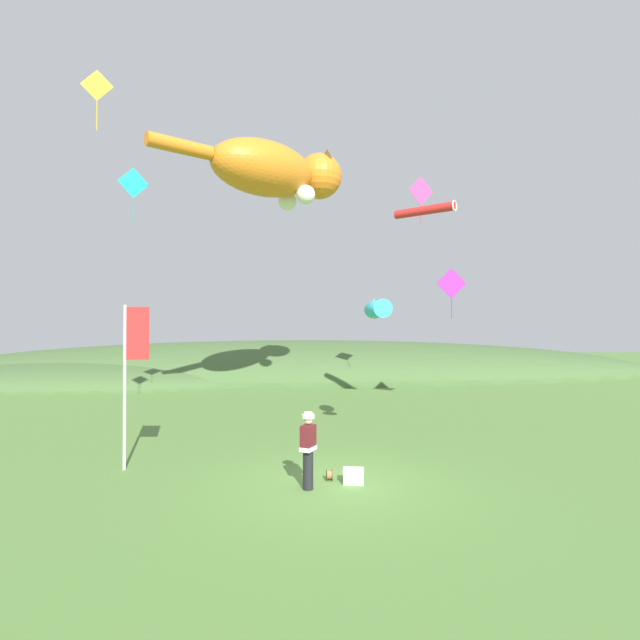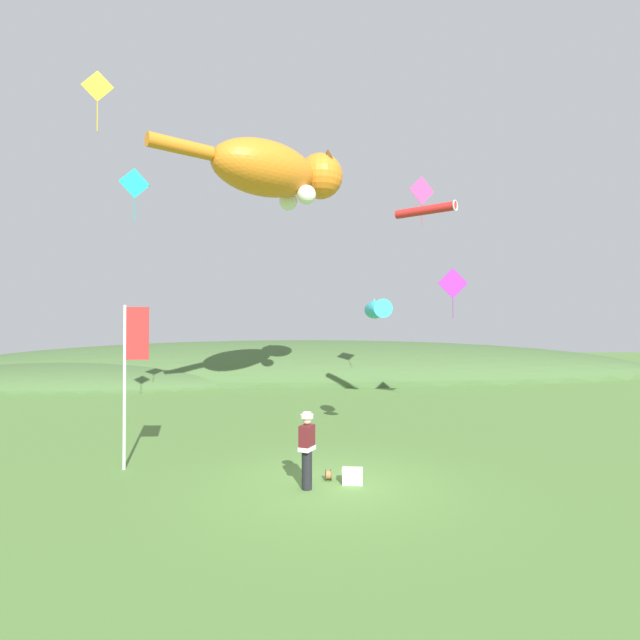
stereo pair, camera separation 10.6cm
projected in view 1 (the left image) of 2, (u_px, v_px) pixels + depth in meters
name	position (u px, v px, depth m)	size (l,w,h in m)	color
ground_plane	(333.00, 485.00, 11.77)	(120.00, 120.00, 0.00)	#517A38
distant_hill_ridge	(276.00, 377.00, 37.45)	(57.18, 17.36, 5.52)	#426033
festival_attendant	(308.00, 448.00, 11.50)	(0.43, 0.49, 1.77)	black
kite_spool	(329.00, 475.00, 12.16)	(0.14, 0.27, 0.27)	olive
picnic_cooler	(354.00, 476.00, 11.91)	(0.53, 0.40, 0.36)	white
festival_banner_pole	(131.00, 361.00, 13.12)	(0.66, 0.08, 4.33)	silver
kite_giant_cat	(276.00, 172.00, 20.90)	(7.61, 5.51, 2.65)	orange
kite_fish_windsock	(376.00, 309.00, 16.93)	(0.67, 2.29, 0.70)	#33B2CC
kite_tube_streamer	(425.00, 210.00, 19.80)	(2.17, 1.99, 0.44)	red
kite_diamond_teal	(133.00, 183.00, 19.14)	(1.04, 0.57, 2.07)	#19BFBF
kite_diamond_violet	(452.00, 284.00, 22.74)	(1.41, 0.03, 2.31)	purple
kite_diamond_pink	(421.00, 191.00, 22.04)	(1.21, 0.42, 2.17)	#E53F8C
kite_diamond_gold	(97.00, 86.00, 15.02)	(0.93, 0.18, 1.84)	yellow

